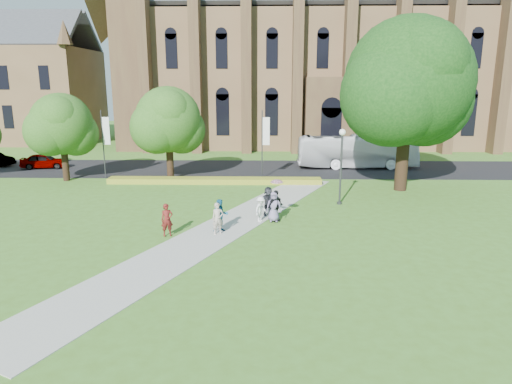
{
  "coord_description": "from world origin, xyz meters",
  "views": [
    {
      "loc": [
        2.33,
        -24.49,
        8.19
      ],
      "look_at": [
        1.73,
        3.28,
        1.6
      ],
      "focal_mm": 32.0,
      "sensor_mm": 36.0,
      "label": 1
    }
  ],
  "objects_px": {
    "tour_coach": "(357,151)",
    "car_0": "(44,161)",
    "large_tree": "(408,82)",
    "pedestrian_0": "(167,220)",
    "streetlamp": "(341,157)"
  },
  "relations": [
    {
      "from": "tour_coach",
      "to": "car_0",
      "type": "distance_m",
      "value": 31.17
    },
    {
      "from": "streetlamp",
      "to": "car_0",
      "type": "distance_m",
      "value": 30.41
    },
    {
      "from": "tour_coach",
      "to": "car_0",
      "type": "relative_size",
      "value": 2.73
    },
    {
      "from": "large_tree",
      "to": "pedestrian_0",
      "type": "distance_m",
      "value": 21.2
    },
    {
      "from": "streetlamp",
      "to": "large_tree",
      "type": "xyz_separation_m",
      "value": [
        5.5,
        4.5,
        5.07
      ]
    },
    {
      "from": "large_tree",
      "to": "streetlamp",
      "type": "bearing_deg",
      "value": -140.71
    },
    {
      "from": "large_tree",
      "to": "pedestrian_0",
      "type": "xyz_separation_m",
      "value": [
        -16.07,
        -11.67,
        -7.42
      ]
    },
    {
      "from": "car_0",
      "to": "streetlamp",
      "type": "bearing_deg",
      "value": -126.15
    },
    {
      "from": "car_0",
      "to": "pedestrian_0",
      "type": "xyz_separation_m",
      "value": [
        16.66,
        -20.46,
        0.19
      ]
    },
    {
      "from": "streetlamp",
      "to": "tour_coach",
      "type": "xyz_separation_m",
      "value": [
        3.91,
        14.3,
        -1.63
      ]
    },
    {
      "from": "streetlamp",
      "to": "car_0",
      "type": "relative_size",
      "value": 1.21
    },
    {
      "from": "streetlamp",
      "to": "tour_coach",
      "type": "height_order",
      "value": "streetlamp"
    },
    {
      "from": "large_tree",
      "to": "car_0",
      "type": "height_order",
      "value": "large_tree"
    },
    {
      "from": "large_tree",
      "to": "car_0",
      "type": "xyz_separation_m",
      "value": [
        -32.73,
        8.79,
        -7.61
      ]
    },
    {
      "from": "streetlamp",
      "to": "large_tree",
      "type": "distance_m",
      "value": 8.73
    }
  ]
}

